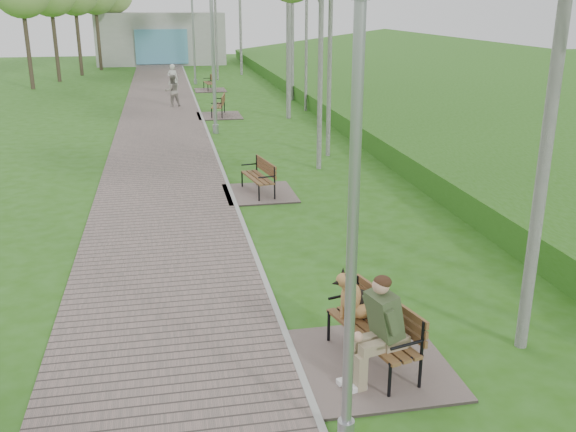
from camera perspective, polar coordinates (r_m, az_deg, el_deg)
name	(u,v)px	position (r m, az deg, el deg)	size (l,w,h in m)	color
walkway	(162,131)	(25.69, -11.16, 7.40)	(3.50, 67.00, 0.04)	#675A53
kerb	(207,129)	(25.74, -7.24, 7.64)	(0.10, 67.00, 0.05)	#999993
embankment	(505,126)	(27.78, 18.75, 7.56)	(14.00, 70.00, 1.60)	#3D792C
building_north	(161,38)	(54.78, -11.22, 15.23)	(10.00, 5.20, 4.00)	#9E9E99
bench_main	(369,335)	(8.96, 7.22, -10.45)	(2.03, 2.26, 1.77)	#675A53
bench_second	(258,187)	(16.87, -2.68, 2.63)	(1.81, 2.01, 1.11)	#675A53
bench_third	(218,111)	(28.85, -6.21, 9.24)	(1.91, 2.12, 1.17)	#675A53
bench_far	(209,87)	(37.49, -6.99, 11.31)	(1.74, 1.93, 1.07)	#675A53
lamp_post_near	(352,251)	(6.67, 5.71, -3.10)	(0.20, 0.20, 5.08)	#9A9CA2
lamp_post_second	(213,60)	(24.66, -6.66, 13.62)	(0.23, 0.23, 5.92)	#9A9CA2
lamp_post_third	(194,42)	(40.33, -8.38, 15.04)	(0.21, 0.21, 5.35)	#9A9CA2
pedestrian_near	(173,80)	(35.92, -10.19, 11.85)	(0.60, 0.39, 1.65)	silver
pedestrian_far	(172,91)	(31.70, -10.25, 10.88)	(0.74, 0.58, 1.52)	gray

